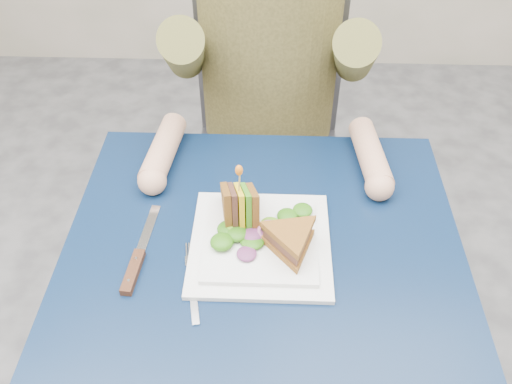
{
  "coord_description": "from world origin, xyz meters",
  "views": [
    {
      "loc": [
        0.01,
        -0.64,
        1.5
      ],
      "look_at": [
        -0.02,
        0.08,
        0.82
      ],
      "focal_mm": 38.0,
      "sensor_mm": 36.0,
      "label": 1
    }
  ],
  "objects_px": {
    "chair": "(268,127)",
    "plate": "(260,242)",
    "sandwich_upright": "(240,207)",
    "fork": "(192,283)",
    "table": "(262,286)",
    "diner": "(270,26)",
    "sandwich_flat": "(291,240)",
    "knife": "(136,263)"
  },
  "relations": [
    {
      "from": "plate",
      "to": "knife",
      "type": "distance_m",
      "value": 0.23
    },
    {
      "from": "diner",
      "to": "fork",
      "type": "height_order",
      "value": "diner"
    },
    {
      "from": "plate",
      "to": "fork",
      "type": "bearing_deg",
      "value": -140.84
    },
    {
      "from": "chair",
      "to": "diner",
      "type": "distance_m",
      "value": 0.39
    },
    {
      "from": "chair",
      "to": "sandwich_upright",
      "type": "xyz_separation_m",
      "value": [
        -0.05,
        -0.59,
        0.24
      ]
    },
    {
      "from": "plate",
      "to": "sandwich_flat",
      "type": "height_order",
      "value": "sandwich_flat"
    },
    {
      "from": "table",
      "to": "plate",
      "type": "xyz_separation_m",
      "value": [
        -0.01,
        0.03,
        0.09
      ]
    },
    {
      "from": "sandwich_flat",
      "to": "sandwich_upright",
      "type": "xyz_separation_m",
      "value": [
        -0.09,
        0.07,
        0.01
      ]
    },
    {
      "from": "knife",
      "to": "sandwich_upright",
      "type": "bearing_deg",
      "value": 29.02
    },
    {
      "from": "chair",
      "to": "sandwich_flat",
      "type": "bearing_deg",
      "value": -85.67
    },
    {
      "from": "table",
      "to": "sandwich_flat",
      "type": "bearing_deg",
      "value": 10.58
    },
    {
      "from": "sandwich_upright",
      "to": "fork",
      "type": "height_order",
      "value": "sandwich_upright"
    },
    {
      "from": "plate",
      "to": "fork",
      "type": "relative_size",
      "value": 1.45
    },
    {
      "from": "diner",
      "to": "table",
      "type": "bearing_deg",
      "value": -90.0
    },
    {
      "from": "table",
      "to": "fork",
      "type": "bearing_deg",
      "value": -153.58
    },
    {
      "from": "chair",
      "to": "diner",
      "type": "bearing_deg",
      "value": -90.0
    },
    {
      "from": "table",
      "to": "plate",
      "type": "distance_m",
      "value": 0.1
    },
    {
      "from": "diner",
      "to": "knife",
      "type": "height_order",
      "value": "diner"
    },
    {
      "from": "table",
      "to": "chair",
      "type": "bearing_deg",
      "value": 90.0
    },
    {
      "from": "plate",
      "to": "sandwich_upright",
      "type": "height_order",
      "value": "sandwich_upright"
    },
    {
      "from": "table",
      "to": "plate",
      "type": "bearing_deg",
      "value": 98.9
    },
    {
      "from": "knife",
      "to": "sandwich_flat",
      "type": "bearing_deg",
      "value": 6.53
    },
    {
      "from": "sandwich_upright",
      "to": "fork",
      "type": "relative_size",
      "value": 0.8
    },
    {
      "from": "plate",
      "to": "knife",
      "type": "xyz_separation_m",
      "value": [
        -0.22,
        -0.06,
        -0.0
      ]
    },
    {
      "from": "sandwich_upright",
      "to": "knife",
      "type": "xyz_separation_m",
      "value": [
        -0.18,
        -0.1,
        -0.05
      ]
    },
    {
      "from": "chair",
      "to": "plate",
      "type": "bearing_deg",
      "value": -90.49
    },
    {
      "from": "sandwich_flat",
      "to": "chair",
      "type": "bearing_deg",
      "value": 94.33
    },
    {
      "from": "diner",
      "to": "sandwich_flat",
      "type": "distance_m",
      "value": 0.56
    },
    {
      "from": "chair",
      "to": "fork",
      "type": "bearing_deg",
      "value": -99.53
    },
    {
      "from": "chair",
      "to": "table",
      "type": "bearing_deg",
      "value": -90.0
    },
    {
      "from": "sandwich_flat",
      "to": "table",
      "type": "bearing_deg",
      "value": -169.42
    },
    {
      "from": "chair",
      "to": "sandwich_flat",
      "type": "relative_size",
      "value": 5.49
    },
    {
      "from": "sandwich_upright",
      "to": "knife",
      "type": "distance_m",
      "value": 0.22
    },
    {
      "from": "sandwich_upright",
      "to": "fork",
      "type": "xyz_separation_m",
      "value": [
        -0.08,
        -0.14,
        -0.05
      ]
    },
    {
      "from": "table",
      "to": "knife",
      "type": "distance_m",
      "value": 0.25
    },
    {
      "from": "chair",
      "to": "sandwich_upright",
      "type": "bearing_deg",
      "value": -94.4
    },
    {
      "from": "diner",
      "to": "sandwich_upright",
      "type": "distance_m",
      "value": 0.49
    },
    {
      "from": "chair",
      "to": "plate",
      "type": "xyz_separation_m",
      "value": [
        -0.01,
        -0.63,
        0.2
      ]
    },
    {
      "from": "sandwich_flat",
      "to": "fork",
      "type": "height_order",
      "value": "sandwich_flat"
    },
    {
      "from": "sandwich_flat",
      "to": "knife",
      "type": "bearing_deg",
      "value": -173.47
    },
    {
      "from": "diner",
      "to": "knife",
      "type": "distance_m",
      "value": 0.64
    },
    {
      "from": "sandwich_flat",
      "to": "fork",
      "type": "relative_size",
      "value": 0.95
    }
  ]
}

